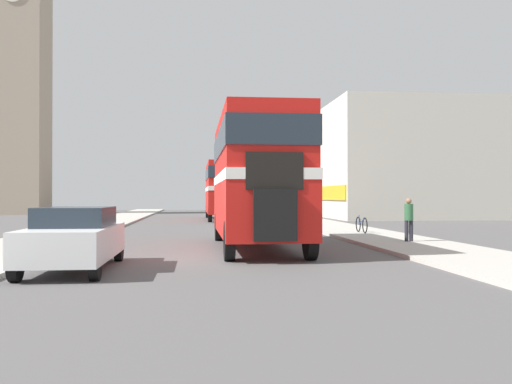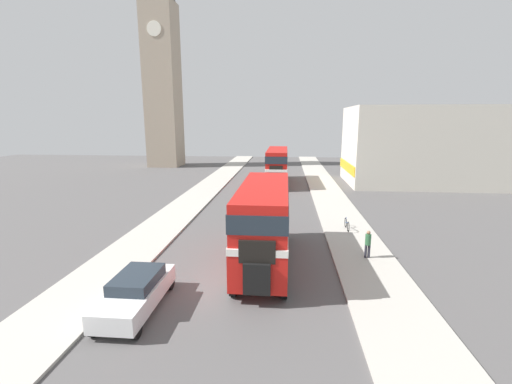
{
  "view_description": "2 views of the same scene",
  "coord_description": "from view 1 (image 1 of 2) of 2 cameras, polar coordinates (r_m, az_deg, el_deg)",
  "views": [
    {
      "loc": [
        -0.89,
        -15.91,
        1.76
      ],
      "look_at": [
        1.16,
        3.32,
        1.92
      ],
      "focal_mm": 40.0,
      "sensor_mm": 36.0,
      "label": 1
    },
    {
      "loc": [
        2.28,
        -14.3,
        7.66
      ],
      "look_at": [
        0.0,
        11.38,
        2.29
      ],
      "focal_mm": 24.0,
      "sensor_mm": 36.0,
      "label": 2
    }
  ],
  "objects": [
    {
      "name": "ground_plane",
      "position": [
        16.03,
        -2.89,
        -6.76
      ],
      "size": [
        120.0,
        120.0,
        0.0
      ],
      "primitive_type": "plane",
      "color": "#565454"
    },
    {
      "name": "sidewalk_right",
      "position": [
        17.73,
        19.58,
        -5.93
      ],
      "size": [
        3.5,
        120.0,
        0.12
      ],
      "color": "#B7B2A8",
      "rests_on": "ground_plane"
    },
    {
      "name": "double_decker_bus",
      "position": [
        19.34,
        0.01,
        2.0
      ],
      "size": [
        2.55,
        9.36,
        4.36
      ],
      "color": "red",
      "rests_on": "ground_plane"
    },
    {
      "name": "bus_distant",
      "position": [
        43.72,
        -3.35,
        0.57
      ],
      "size": [
        2.45,
        10.54,
        4.28
      ],
      "color": "red",
      "rests_on": "ground_plane"
    },
    {
      "name": "car_parked_near",
      "position": [
        14.37,
        -17.68,
        -4.35
      ],
      "size": [
        1.8,
        4.58,
        1.5
      ],
      "color": "white",
      "rests_on": "ground_plane"
    },
    {
      "name": "pedestrian_walking",
      "position": [
        21.65,
        15.04,
        -2.42
      ],
      "size": [
        0.32,
        0.32,
        1.58
      ],
      "color": "#282833",
      "rests_on": "sidewalk_right"
    },
    {
      "name": "bicycle_on_pavement",
      "position": [
        26.43,
        10.5,
        -3.23
      ],
      "size": [
        0.05,
        1.76,
        0.78
      ],
      "color": "black",
      "rests_on": "sidewalk_right"
    },
    {
      "name": "church_tower",
      "position": [
        64.04,
        -22.5,
        14.48
      ],
      "size": [
        5.33,
        5.33,
        35.79
      ],
      "color": "tan",
      "rests_on": "ground_plane"
    },
    {
      "name": "shop_building_block",
      "position": [
        49.84,
        19.01,
        2.91
      ],
      "size": [
        20.68,
        10.53,
        9.35
      ],
      "color": "beige",
      "rests_on": "ground_plane"
    }
  ]
}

